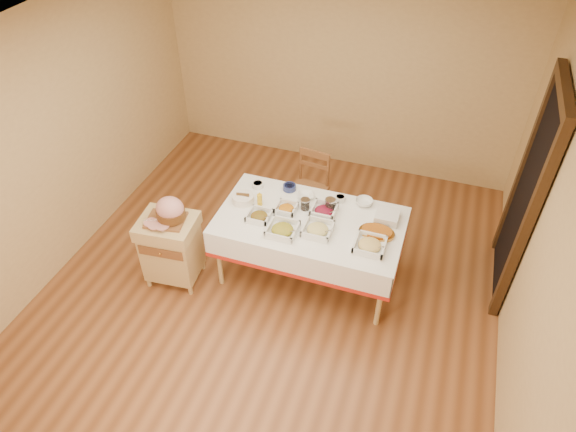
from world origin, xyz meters
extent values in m
plane|color=brown|center=(0.00, 0.00, 0.00)|extent=(5.00, 5.00, 0.00)
plane|color=white|center=(0.00, 0.00, 2.60)|extent=(5.00, 5.00, 0.00)
plane|color=tan|center=(0.00, 2.50, 1.30)|extent=(4.50, 0.00, 4.50)
plane|color=tan|center=(-2.25, 0.00, 1.30)|extent=(0.00, 5.00, 5.00)
plane|color=tan|center=(2.25, 0.00, 1.30)|extent=(0.00, 5.00, 5.00)
cube|color=black|center=(2.21, 0.90, 1.05)|extent=(0.06, 0.90, 2.10)
cube|color=#392312|center=(2.19, 0.40, 1.05)|extent=(0.08, 0.10, 2.10)
cube|color=#392312|center=(2.19, 1.40, 1.05)|extent=(0.08, 0.10, 2.10)
cube|color=#392312|center=(2.19, 0.90, 2.15)|extent=(0.08, 1.10, 0.10)
cube|color=tan|center=(0.30, 0.30, 0.73)|extent=(1.80, 1.00, 0.04)
cylinder|color=tan|center=(-0.52, -0.12, 0.35)|extent=(0.05, 0.05, 0.71)
cylinder|color=tan|center=(-0.52, 0.72, 0.35)|extent=(0.05, 0.05, 0.71)
cylinder|color=tan|center=(1.12, -0.12, 0.35)|extent=(0.05, 0.05, 0.71)
cylinder|color=tan|center=(1.12, 0.72, 0.35)|extent=(0.05, 0.05, 0.71)
cube|color=white|center=(0.30, 0.30, 0.76)|extent=(1.82, 1.02, 0.01)
cube|color=tan|center=(-1.01, -0.20, 0.37)|extent=(0.55, 0.47, 0.55)
cube|color=tan|center=(-1.01, -0.20, 0.71)|extent=(0.59, 0.51, 0.14)
cube|color=brown|center=(-1.01, -0.41, 0.55)|extent=(0.46, 0.05, 0.11)
sphere|color=#BB8334|center=(-1.01, -0.42, 0.55)|extent=(0.03, 0.03, 0.03)
cylinder|color=tan|center=(-1.24, -0.38, 0.05)|extent=(0.05, 0.05, 0.09)
cylinder|color=tan|center=(-1.24, -0.01, 0.05)|extent=(0.05, 0.05, 0.09)
cylinder|color=tan|center=(-0.78, -0.38, 0.05)|extent=(0.05, 0.05, 0.09)
cylinder|color=tan|center=(-0.78, -0.01, 0.05)|extent=(0.05, 0.05, 0.09)
cube|color=brown|center=(0.02, 1.13, 0.44)|extent=(0.44, 0.42, 0.03)
cylinder|color=brown|center=(-0.17, 0.98, 0.21)|extent=(0.03, 0.03, 0.43)
cylinder|color=brown|center=(-0.12, 1.32, 0.21)|extent=(0.03, 0.03, 0.43)
cylinder|color=brown|center=(0.17, 0.94, 0.21)|extent=(0.03, 0.03, 0.43)
cylinder|color=brown|center=(0.21, 1.28, 0.21)|extent=(0.03, 0.03, 0.43)
cylinder|color=brown|center=(-0.12, 1.32, 0.65)|extent=(0.03, 0.03, 0.45)
cylinder|color=brown|center=(0.21, 1.28, 0.65)|extent=(0.03, 0.03, 0.45)
cube|color=brown|center=(0.04, 1.30, 0.84)|extent=(0.36, 0.07, 0.09)
cube|color=brown|center=(-1.01, -0.20, 0.79)|extent=(0.36, 0.29, 0.02)
ellipsoid|color=#D48E89|center=(-0.96, -0.16, 0.92)|extent=(0.27, 0.25, 0.23)
cylinder|color=#5B3414|center=(-0.96, -0.16, 0.86)|extent=(0.28, 0.28, 0.09)
cube|color=silver|center=(-1.05, -0.34, 0.81)|extent=(0.23, 0.10, 0.00)
cylinder|color=silver|center=(-1.08, -0.24, 0.81)|extent=(0.27, 0.08, 0.01)
cube|color=silver|center=(-0.18, 0.16, 0.77)|extent=(0.22, 0.22, 0.01)
ellipsoid|color=#A11F12|center=(-0.18, 0.16, 0.79)|extent=(0.17, 0.17, 0.06)
cylinder|color=silver|center=(-0.13, 0.14, 0.79)|extent=(0.13, 0.01, 0.10)
cube|color=silver|center=(0.10, 0.04, 0.77)|extent=(0.28, 0.28, 0.02)
ellipsoid|color=orange|center=(0.10, 0.04, 0.79)|extent=(0.21, 0.21, 0.07)
cylinder|color=silver|center=(0.17, 0.01, 0.80)|extent=(0.15, 0.01, 0.11)
cube|color=silver|center=(0.42, 0.15, 0.77)|extent=(0.27, 0.27, 0.02)
ellipsoid|color=#D1C46F|center=(0.42, 0.15, 0.79)|extent=(0.21, 0.21, 0.07)
cylinder|color=silver|center=(0.48, 0.12, 0.80)|extent=(0.15, 0.01, 0.11)
cube|color=silver|center=(0.93, 0.10, 0.77)|extent=(0.28, 0.28, 0.02)
ellipsoid|color=tan|center=(0.93, 0.10, 0.79)|extent=(0.21, 0.21, 0.07)
cylinder|color=silver|center=(0.99, 0.07, 0.80)|extent=(0.15, 0.01, 0.11)
cube|color=silver|center=(0.03, 0.35, 0.77)|extent=(0.20, 0.20, 0.01)
ellipsoid|color=#C36E0E|center=(0.03, 0.35, 0.79)|extent=(0.15, 0.15, 0.05)
cylinder|color=silver|center=(0.08, 0.33, 0.79)|extent=(0.13, 0.01, 0.10)
cube|color=silver|center=(0.40, 0.44, 0.77)|extent=(0.24, 0.24, 0.02)
ellipsoid|color=maroon|center=(0.40, 0.44, 0.79)|extent=(0.18, 0.18, 0.06)
cylinder|color=silver|center=(0.45, 0.41, 0.80)|extent=(0.16, 0.01, 0.12)
cylinder|color=silver|center=(-0.38, 0.63, 0.79)|extent=(0.12, 0.12, 0.05)
cylinder|color=black|center=(-0.38, 0.63, 0.80)|extent=(0.09, 0.09, 0.02)
cylinder|color=navy|center=(-0.05, 0.69, 0.79)|extent=(0.14, 0.14, 0.06)
cylinder|color=maroon|center=(-0.05, 0.69, 0.81)|extent=(0.11, 0.11, 0.02)
cylinder|color=silver|center=(0.50, 0.69, 0.79)|extent=(0.11, 0.11, 0.05)
cylinder|color=#C36E0E|center=(0.50, 0.69, 0.80)|extent=(0.08, 0.08, 0.02)
imported|color=silver|center=(0.15, 0.62, 0.78)|extent=(0.21, 0.21, 0.04)
imported|color=silver|center=(0.74, 0.71, 0.79)|extent=(0.18, 0.18, 0.05)
cylinder|color=silver|center=(0.20, 0.44, 0.81)|extent=(0.09, 0.09, 0.11)
cylinder|color=silver|center=(0.20, 0.44, 0.87)|extent=(0.09, 0.09, 0.01)
cylinder|color=black|center=(0.20, 0.44, 0.80)|extent=(0.07, 0.07, 0.08)
cylinder|color=silver|center=(0.44, 0.51, 0.82)|extent=(0.10, 0.10, 0.12)
cylinder|color=silver|center=(0.44, 0.51, 0.89)|extent=(0.11, 0.11, 0.01)
cylinder|color=black|center=(0.44, 0.51, 0.80)|extent=(0.08, 0.08, 0.09)
cylinder|color=gold|center=(-0.25, 0.36, 0.82)|extent=(0.05, 0.05, 0.13)
cone|color=gold|center=(-0.25, 0.36, 0.90)|extent=(0.03, 0.03, 0.03)
cylinder|color=white|center=(-0.43, 0.35, 0.80)|extent=(0.22, 0.22, 0.08)
cube|color=silver|center=(1.01, 0.54, 0.77)|extent=(0.22, 0.22, 0.01)
cube|color=silver|center=(1.01, 0.54, 0.78)|extent=(0.22, 0.22, 0.01)
cube|color=silver|center=(1.01, 0.54, 0.79)|extent=(0.22, 0.22, 0.01)
cube|color=silver|center=(1.01, 0.54, 0.81)|extent=(0.22, 0.22, 0.01)
cube|color=silver|center=(1.01, 0.54, 0.82)|extent=(0.22, 0.22, 0.01)
cube|color=silver|center=(1.01, 0.54, 0.84)|extent=(0.22, 0.22, 0.01)
ellipsoid|color=#BB8334|center=(0.95, 0.31, 0.78)|extent=(0.34, 0.24, 0.03)
ellipsoid|color=#A65511|center=(0.95, 0.31, 0.79)|extent=(0.29, 0.20, 0.04)
camera|label=1|loc=(1.33, -3.35, 4.03)|focal=32.00mm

